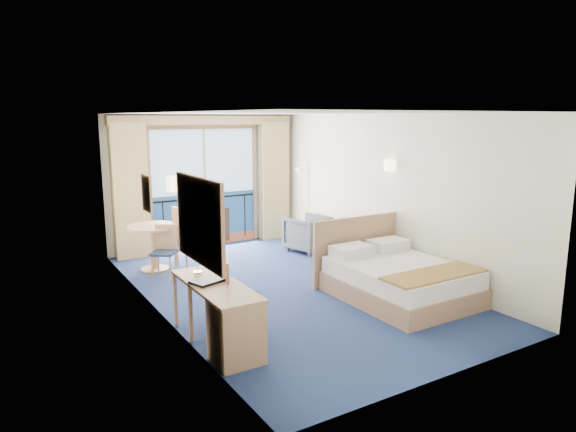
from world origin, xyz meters
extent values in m
plane|color=navy|center=(0.00, 0.00, 0.00)|extent=(6.50, 6.50, 0.00)
cube|color=white|center=(0.00, 3.26, 1.35)|extent=(4.00, 0.02, 2.70)
cube|color=white|center=(0.00, -3.26, 1.35)|extent=(4.00, 0.02, 2.70)
cube|color=white|center=(-2.01, 0.00, 1.35)|extent=(0.02, 6.50, 2.70)
cube|color=white|center=(2.01, 0.00, 1.35)|extent=(0.02, 6.50, 2.70)
cube|color=silver|center=(0.00, 0.00, 2.71)|extent=(4.00, 6.50, 0.02)
cube|color=navy|center=(0.00, 3.22, 0.56)|extent=(2.20, 0.02, 1.08)
cube|color=silver|center=(0.00, 3.22, 1.76)|extent=(2.20, 0.02, 1.32)
cube|color=brown|center=(0.00, 3.22, 0.10)|extent=(2.20, 0.02, 0.20)
cube|color=black|center=(0.00, 3.22, 1.00)|extent=(2.20, 0.02, 0.04)
cube|color=tan|center=(0.00, 3.21, 2.46)|extent=(2.36, 0.03, 0.12)
cube|color=tan|center=(-1.15, 3.21, 1.20)|extent=(0.06, 0.03, 2.40)
cube|color=tan|center=(1.15, 3.21, 1.20)|extent=(0.06, 0.03, 2.40)
cube|color=silver|center=(0.00, 3.21, 1.20)|extent=(0.05, 0.02, 2.40)
cube|color=#372619|center=(0.35, 3.21, 0.40)|extent=(0.35, 0.02, 0.70)
cube|color=#372619|center=(-0.55, 3.21, 0.40)|extent=(0.35, 0.02, 0.70)
cube|color=#372619|center=(-0.05, 3.21, 0.30)|extent=(0.30, 0.02, 0.45)
cube|color=black|center=(-0.90, 3.22, 0.55)|extent=(0.02, 0.01, 0.90)
cube|color=black|center=(-0.30, 3.22, 0.55)|extent=(0.03, 0.01, 0.90)
cube|color=black|center=(0.30, 3.22, 0.55)|extent=(0.03, 0.01, 0.90)
cube|color=black|center=(0.90, 3.22, 0.55)|extent=(0.02, 0.01, 0.90)
cube|color=tan|center=(-1.55, 3.07, 1.28)|extent=(0.65, 0.22, 2.55)
cube|color=tan|center=(1.55, 3.07, 1.28)|extent=(0.65, 0.22, 2.55)
cube|color=tan|center=(0.00, 3.10, 2.58)|extent=(3.80, 0.25, 0.18)
cube|color=tan|center=(-1.98, -1.50, 1.55)|extent=(0.04, 1.25, 0.95)
cube|color=silver|center=(-1.95, -1.50, 1.55)|extent=(0.01, 1.12, 0.82)
cube|color=tan|center=(-1.98, 0.45, 1.60)|extent=(0.03, 0.42, 0.52)
cube|color=gray|center=(-1.96, 0.45, 1.60)|extent=(0.01, 0.34, 0.44)
cylinder|color=beige|center=(-1.94, -0.60, 1.85)|extent=(0.18, 0.18, 0.18)
cylinder|color=beige|center=(1.94, -0.15, 1.85)|extent=(0.18, 0.18, 0.18)
cube|color=tan|center=(1.20, -1.29, 0.15)|extent=(1.56, 1.95, 0.29)
cube|color=white|center=(1.20, -1.29, 0.41)|extent=(1.50, 1.89, 0.24)
cube|color=#A98242|center=(1.20, -1.93, 0.55)|extent=(1.54, 0.54, 0.03)
cube|color=white|center=(0.83, -0.59, 0.62)|extent=(0.60, 0.39, 0.18)
cube|color=white|center=(1.57, -0.59, 0.62)|extent=(0.60, 0.39, 0.18)
cube|color=tan|center=(1.20, -0.27, 0.54)|extent=(1.71, 0.06, 1.07)
cube|color=#A97D59|center=(1.78, 0.24, 0.26)|extent=(0.40, 0.38, 0.52)
cube|color=beige|center=(1.79, 0.27, 0.56)|extent=(0.20, 0.18, 0.07)
imported|color=#464C56|center=(1.58, 1.76, 0.36)|extent=(0.94, 0.96, 0.71)
cylinder|color=silver|center=(1.81, 2.45, 0.02)|extent=(0.22, 0.22, 0.03)
cylinder|color=silver|center=(1.81, 2.45, 0.75)|extent=(0.02, 0.02, 1.50)
cone|color=white|center=(1.81, 2.45, 1.50)|extent=(0.20, 0.20, 0.18)
cube|color=tan|center=(-1.72, -1.29, 0.72)|extent=(0.54, 1.58, 0.04)
cube|color=#A97D59|center=(-1.72, -1.83, 0.35)|extent=(0.51, 0.47, 0.70)
cylinder|color=tan|center=(-1.96, -1.09, 0.35)|extent=(0.05, 0.05, 0.70)
cylinder|color=tan|center=(-1.48, -1.09, 0.35)|extent=(0.05, 0.05, 0.70)
cylinder|color=tan|center=(-1.96, -0.55, 0.35)|extent=(0.05, 0.05, 0.70)
cylinder|color=tan|center=(-1.48, -0.55, 0.35)|extent=(0.05, 0.05, 0.70)
cube|color=#1F2D4A|center=(-1.34, -1.25, 0.47)|extent=(0.55, 0.55, 0.05)
cube|color=tan|center=(-1.52, -1.17, 0.73)|extent=(0.20, 0.41, 0.50)
cylinder|color=tan|center=(-1.24, -1.47, 0.23)|extent=(0.04, 0.04, 0.45)
cylinder|color=tan|center=(-1.11, -1.16, 0.23)|extent=(0.04, 0.04, 0.45)
cylinder|color=tan|center=(-1.56, -1.34, 0.23)|extent=(0.04, 0.04, 0.45)
cylinder|color=tan|center=(-1.43, -1.03, 0.23)|extent=(0.04, 0.04, 0.45)
cube|color=black|center=(-1.79, -1.19, 0.76)|extent=(0.41, 0.36, 0.03)
cylinder|color=silver|center=(-1.76, -0.83, 0.77)|extent=(0.11, 0.11, 0.02)
cylinder|color=silver|center=(-1.76, -0.83, 0.94)|extent=(0.01, 0.01, 0.36)
cone|color=white|center=(-1.76, -0.83, 1.12)|extent=(0.10, 0.10, 0.09)
cylinder|color=tan|center=(-1.45, 2.04, 0.78)|extent=(0.89, 0.89, 0.04)
cylinder|color=tan|center=(-1.45, 2.04, 0.39)|extent=(0.09, 0.09, 0.78)
cylinder|color=tan|center=(-1.45, 2.04, 0.02)|extent=(0.49, 0.49, 0.03)
cube|color=#1F2D4A|center=(-0.80, 1.96, 0.52)|extent=(0.51, 0.51, 0.06)
cube|color=tan|center=(-1.02, 1.94, 0.81)|extent=(0.09, 0.47, 0.55)
cylinder|color=tan|center=(-0.60, 1.79, 0.25)|extent=(0.04, 0.04, 0.50)
cylinder|color=tan|center=(-0.64, 2.17, 0.25)|extent=(0.04, 0.04, 0.50)
cylinder|color=tan|center=(-0.97, 1.75, 0.25)|extent=(0.04, 0.04, 0.50)
cylinder|color=tan|center=(-1.01, 2.13, 0.25)|extent=(0.04, 0.04, 0.50)
cube|color=#1F2D4A|center=(-1.44, 1.55, 0.42)|extent=(0.52, 0.52, 0.04)
cube|color=tan|center=(-1.33, 1.70, 0.65)|extent=(0.32, 0.25, 0.44)
cylinder|color=tan|center=(-1.65, 1.52, 0.20)|extent=(0.03, 0.03, 0.40)
cylinder|color=tan|center=(-1.41, 1.34, 0.20)|extent=(0.03, 0.03, 0.40)
cylinder|color=tan|center=(-1.47, 1.76, 0.20)|extent=(0.03, 0.03, 0.40)
cylinder|color=tan|center=(-1.23, 1.58, 0.20)|extent=(0.03, 0.03, 0.40)
camera|label=1|loc=(-3.95, -6.59, 2.64)|focal=32.00mm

